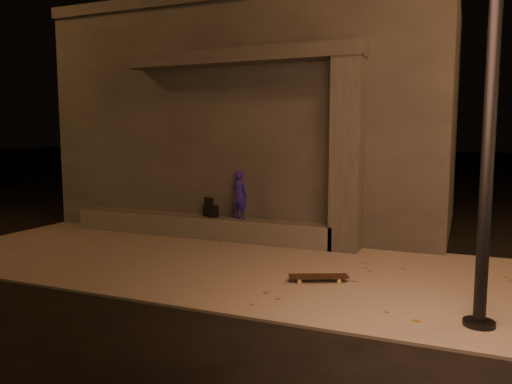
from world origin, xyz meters
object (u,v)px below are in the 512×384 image
at_px(skateboarder, 240,195).
at_px(backpack, 211,210).
at_px(column, 347,156).
at_px(skateboard, 318,277).

distance_m(skateboarder, backpack, 0.77).
bearing_deg(column, backpack, -180.00).
xyz_separation_m(skateboarder, backpack, (-0.68, -0.00, -0.36)).
bearing_deg(backpack, skateboarder, 23.26).
bearing_deg(skateboard, skateboarder, 111.56).
relative_size(column, skateboard, 4.00).
relative_size(skateboarder, skateboard, 1.12).
bearing_deg(column, skateboard, -87.47).
bearing_deg(skateboarder, column, -164.64).
distance_m(column, skateboarder, 2.37).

